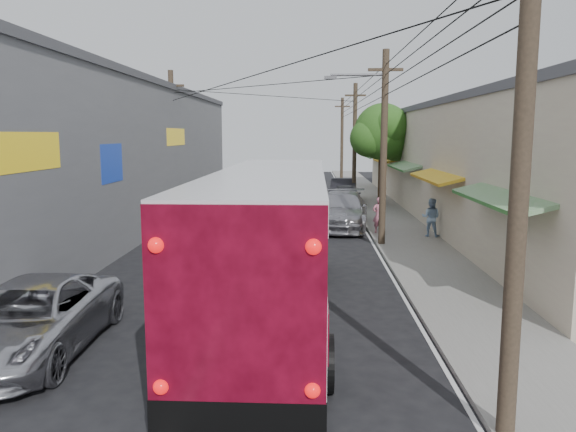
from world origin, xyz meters
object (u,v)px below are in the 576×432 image
at_px(parked_suv, 342,210).
at_px(jeepney, 30,319).
at_px(parked_car_mid, 347,196).
at_px(parked_car_far, 343,190).
at_px(pedestrian_near, 379,215).
at_px(coach_bus, 271,240).
at_px(pedestrian_far, 431,217).

bearing_deg(parked_suv, jeepney, -108.14).
bearing_deg(parked_car_mid, parked_car_far, 90.29).
xyz_separation_m(jeepney, pedestrian_near, (9.14, 14.50, 0.19)).
bearing_deg(parked_car_mid, pedestrian_near, -86.97).
bearing_deg(parked_car_far, pedestrian_near, -80.61).
bearing_deg(coach_bus, pedestrian_near, 70.60).
relative_size(coach_bus, parked_suv, 2.11).
bearing_deg(jeepney, parked_suv, 64.16).
distance_m(parked_car_mid, pedestrian_near, 10.45).
height_order(coach_bus, parked_car_far, coach_bus).
relative_size(parked_suv, parked_car_far, 1.26).
distance_m(parked_suv, pedestrian_far, 4.72).
bearing_deg(parked_car_mid, parked_suv, -96.78).
distance_m(jeepney, parked_car_mid, 26.27).
relative_size(coach_bus, pedestrian_far, 7.60).
distance_m(parked_car_mid, parked_car_far, 2.56).
bearing_deg(pedestrian_far, parked_car_far, -54.17).
relative_size(parked_suv, parked_car_mid, 1.46).
height_order(parked_car_far, pedestrian_far, pedestrian_far).
bearing_deg(parked_suv, pedestrian_far, -29.97).
bearing_deg(parked_car_mid, coach_bus, -100.18).
bearing_deg(parked_car_mid, pedestrian_far, -76.41).
height_order(parked_suv, parked_car_far, parked_suv).
height_order(parked_car_mid, parked_car_far, parked_car_far).
height_order(parked_car_mid, pedestrian_near, pedestrian_near).
relative_size(jeepney, pedestrian_near, 3.31).
bearing_deg(pedestrian_far, parked_suv, -13.14).
bearing_deg(coach_bus, parked_car_mid, 81.87).
height_order(pedestrian_near, pedestrian_far, pedestrian_far).
bearing_deg(parked_car_far, coach_bus, -92.20).
xyz_separation_m(coach_bus, parked_car_mid, (3.40, 21.89, -1.21)).
distance_m(parked_suv, parked_car_far, 11.02).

